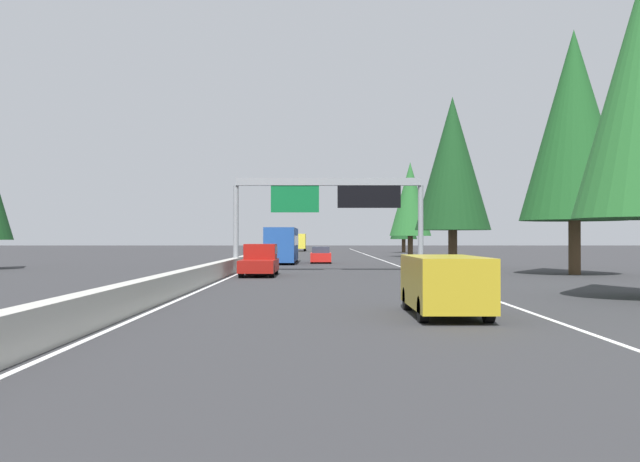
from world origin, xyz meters
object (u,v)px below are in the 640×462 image
at_px(sign_gantry_overhead, 331,197).
at_px(pickup_mid_left, 260,260).
at_px(box_truck_far_right, 299,242).
at_px(conifer_right_mid, 453,164).
at_px(bus_near_center, 282,244).
at_px(minivan_far_center, 445,282).
at_px(sedan_far_left, 321,255).
at_px(conifer_right_near, 574,125).
at_px(conifer_right_distant, 404,216).
at_px(conifer_right_far, 410,199).

bearing_deg(sign_gantry_overhead, pickup_mid_left, 142.20).
distance_m(box_truck_far_right, conifer_right_mid, 72.36).
xyz_separation_m(bus_near_center, conifer_right_mid, (-10.34, -13.29, 6.08)).
distance_m(minivan_far_center, sedan_far_left, 44.42).
bearing_deg(bus_near_center, pickup_mid_left, 179.48).
relative_size(box_truck_far_right, conifer_right_near, 0.57).
bearing_deg(sedan_far_left, pickup_mid_left, 170.57).
xyz_separation_m(pickup_mid_left, sedan_far_left, (21.84, -3.63, -0.23)).
distance_m(sedan_far_left, conifer_right_mid, 15.92).
height_order(bus_near_center, conifer_right_mid, conifer_right_mid).
height_order(bus_near_center, box_truck_far_right, bus_near_center).
height_order(conifer_right_near, conifer_right_mid, conifer_right_near).
distance_m(minivan_far_center, conifer_right_distant, 92.97).
bearing_deg(pickup_mid_left, conifer_right_near, -86.30).
height_order(conifer_right_far, conifer_right_distant, conifer_right_far).
height_order(conifer_right_near, conifer_right_far, conifer_right_near).
xyz_separation_m(pickup_mid_left, box_truck_far_right, (82.37, 0.08, 0.70)).
distance_m(sign_gantry_overhead, conifer_right_far, 40.61).
relative_size(sedan_far_left, conifer_right_far, 0.39).
distance_m(sign_gantry_overhead, bus_near_center, 17.20).
xyz_separation_m(minivan_far_center, pickup_mid_left, (22.44, 7.09, -0.04)).
distance_m(sign_gantry_overhead, conifer_right_distant, 65.55).
height_order(sign_gantry_overhead, sedan_far_left, sign_gantry_overhead).
bearing_deg(conifer_right_far, minivan_far_center, 173.78).
distance_m(minivan_far_center, conifer_right_mid, 35.28).
bearing_deg(minivan_far_center, sign_gantry_overhead, 5.73).
bearing_deg(conifer_right_far, box_truck_far_right, 21.11).
distance_m(bus_near_center, sedan_far_left, 3.58).
distance_m(conifer_right_mid, conifer_right_distant, 58.47).
distance_m(bus_near_center, conifer_right_near, 28.92).
height_order(pickup_mid_left, sedan_far_left, pickup_mid_left).
bearing_deg(conifer_right_mid, box_truck_far_right, 10.85).
bearing_deg(sign_gantry_overhead, conifer_right_near, -106.26).
distance_m(sign_gantry_overhead, conifer_right_near, 15.89).
distance_m(box_truck_far_right, conifer_right_far, 40.62).
bearing_deg(conifer_right_mid, sign_gantry_overhead, 123.30).
xyz_separation_m(conifer_right_near, conifer_right_mid, (10.34, 5.52, -1.29)).
distance_m(sedan_far_left, conifer_right_distant, 50.03).
relative_size(sign_gantry_overhead, pickup_mid_left, 2.26).
xyz_separation_m(bus_near_center, conifer_right_far, (22.89, -14.22, 5.18)).
bearing_deg(sign_gantry_overhead, sedan_far_left, 2.31).
bearing_deg(bus_near_center, conifer_right_far, -31.85).
distance_m(pickup_mid_left, conifer_right_distant, 72.01).
bearing_deg(conifer_right_near, bus_near_center, 42.29).
xyz_separation_m(box_truck_far_right, conifer_right_distant, (-12.44, -16.57, 4.09)).
bearing_deg(sedan_far_left, conifer_right_near, -143.26).
relative_size(sign_gantry_overhead, bus_near_center, 1.10).
bearing_deg(conifer_right_distant, pickup_mid_left, 166.73).
bearing_deg(bus_near_center, conifer_right_mid, -127.89).
bearing_deg(conifer_right_mid, sedan_far_left, 43.84).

